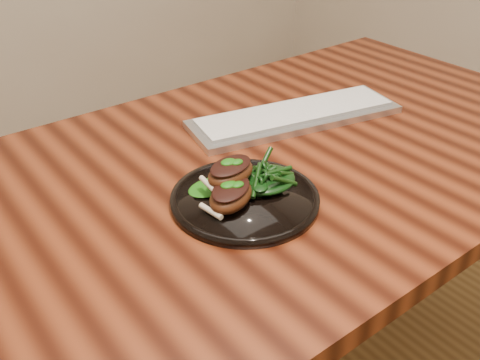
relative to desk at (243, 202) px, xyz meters
name	(u,v)px	position (x,y,z in m)	size (l,w,h in m)	color
desk	(243,202)	(0.00, 0.00, 0.00)	(1.60, 0.80, 0.75)	black
plate	(245,199)	(-0.07, -0.10, 0.09)	(0.25, 0.25, 0.02)	black
lamb_chop_front	(231,194)	(-0.11, -0.11, 0.12)	(0.11, 0.10, 0.04)	#47210D
lamb_chop_back	(230,172)	(-0.08, -0.07, 0.14)	(0.11, 0.08, 0.04)	#47210D
herb_smear	(211,187)	(-0.10, -0.04, 0.10)	(0.09, 0.06, 0.01)	#0D4D08
greens_heap	(266,176)	(-0.02, -0.09, 0.11)	(0.11, 0.10, 0.04)	black
keyboard	(295,115)	(0.21, 0.09, 0.09)	(0.49, 0.24, 0.02)	silver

